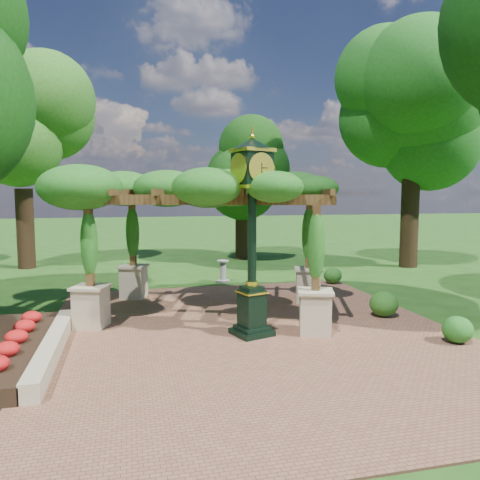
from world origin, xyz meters
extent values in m
plane|color=#1E4714|center=(0.00, 0.00, 0.00)|extent=(120.00, 120.00, 0.00)
cube|color=brown|center=(0.00, 1.00, 0.02)|extent=(10.00, 12.00, 0.04)
cube|color=#C6B793|center=(-4.60, 0.50, 0.20)|extent=(0.35, 5.00, 0.40)
cube|color=red|center=(-5.50, 0.50, 0.18)|extent=(1.50, 5.00, 0.36)
cube|color=black|center=(-0.09, 0.88, 0.10)|extent=(1.07, 1.07, 0.13)
cube|color=black|center=(-0.09, 0.88, 0.67)|extent=(0.67, 0.67, 0.95)
cube|color=yellow|center=(-0.09, 0.88, 1.10)|extent=(0.75, 0.75, 0.04)
cylinder|color=black|center=(-0.09, 0.88, 2.47)|extent=(0.27, 0.27, 2.43)
cube|color=black|center=(-0.09, 0.88, 4.05)|extent=(0.93, 0.93, 0.74)
cylinder|color=beige|center=(0.03, 0.52, 4.05)|extent=(0.61, 0.23, 0.63)
cone|color=black|center=(-0.09, 0.88, 4.63)|extent=(1.20, 1.20, 0.26)
sphere|color=yellow|center=(-0.09, 0.88, 4.79)|extent=(0.15, 0.15, 0.15)
cube|color=#C7B894|center=(-3.94, 2.46, 0.55)|extent=(0.94, 0.94, 1.02)
cube|color=brown|center=(-3.94, 2.46, 2.17)|extent=(0.23, 0.23, 2.10)
cube|color=#C7B894|center=(1.44, 0.62, 0.55)|extent=(0.94, 0.94, 1.02)
cube|color=brown|center=(1.44, 0.62, 2.17)|extent=(0.23, 0.23, 2.10)
cube|color=#C7B894|center=(-2.84, 5.69, 0.55)|extent=(0.94, 0.94, 1.02)
cube|color=brown|center=(-2.84, 5.69, 2.17)|extent=(0.23, 0.23, 2.10)
cube|color=#C7B894|center=(2.55, 3.85, 0.55)|extent=(0.94, 0.94, 1.02)
cube|color=brown|center=(2.55, 3.85, 2.17)|extent=(0.23, 0.23, 2.10)
cube|color=brown|center=(-1.25, 1.54, 3.32)|extent=(6.29, 2.28, 0.25)
cube|color=brown|center=(-0.15, 4.77, 3.32)|extent=(6.29, 2.28, 0.25)
ellipsoid|color=#205C1A|center=(-0.70, 3.15, 3.62)|extent=(7.56, 6.00, 1.14)
cube|color=gray|center=(0.60, 7.87, 0.04)|extent=(0.62, 0.62, 0.09)
cylinder|color=gray|center=(0.60, 7.87, 0.43)|extent=(0.31, 0.31, 0.78)
cylinder|color=gray|center=(0.60, 7.87, 0.84)|extent=(0.58, 0.58, 0.04)
ellipsoid|color=#21631C|center=(4.36, -0.82, 0.35)|extent=(0.75, 0.75, 0.62)
ellipsoid|color=#245A19|center=(3.94, 1.66, 0.40)|extent=(0.87, 0.87, 0.71)
ellipsoid|color=#265F1B|center=(4.58, 6.43, 0.35)|extent=(0.88, 0.88, 0.61)
cylinder|color=#301F13|center=(-7.60, 13.40, 1.84)|extent=(0.79, 0.79, 3.69)
ellipsoid|color=#2C611B|center=(-7.60, 13.40, 6.60)|extent=(4.20, 4.20, 5.83)
cylinder|color=black|center=(2.85, 13.97, 1.38)|extent=(0.69, 0.69, 2.75)
ellipsoid|color=#12370D|center=(2.85, 13.97, 4.93)|extent=(4.22, 4.22, 4.35)
cylinder|color=black|center=(9.88, 9.58, 2.09)|extent=(0.82, 0.82, 4.18)
ellipsoid|color=#1C5618|center=(9.88, 9.58, 7.49)|extent=(4.74, 4.74, 6.61)
camera|label=1|loc=(-2.96, -9.86, 3.47)|focal=35.00mm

